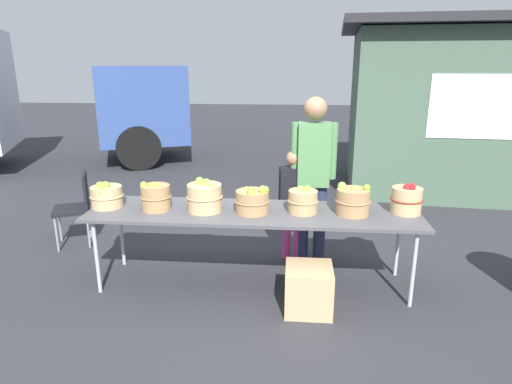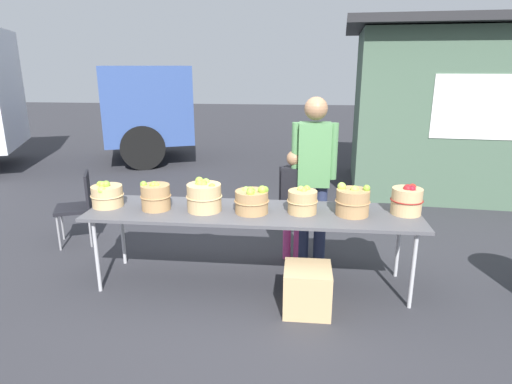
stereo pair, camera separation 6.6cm
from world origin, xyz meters
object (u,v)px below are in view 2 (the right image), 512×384
(child_customer, at_px, (293,197))
(apple_basket_red_0, at_px, (407,200))
(folding_chair, at_px, (79,202))
(apple_basket_green_1, at_px, (156,196))
(apple_basket_green_2, at_px, (204,196))
(market_table, at_px, (253,215))
(apple_basket_green_4, at_px, (302,201))
(apple_basket_green_3, at_px, (252,200))
(apple_basket_green_5, at_px, (353,201))
(apple_basket_green_0, at_px, (107,195))
(produce_crate, at_px, (307,289))
(vendor_adult, at_px, (314,168))

(child_customer, bearing_deg, apple_basket_red_0, 171.73)
(folding_chair, bearing_deg, apple_basket_green_1, 32.86)
(apple_basket_green_2, bearing_deg, apple_basket_green_1, -178.79)
(market_table, distance_m, apple_basket_green_1, 0.94)
(apple_basket_green_4, xyz_separation_m, apple_basket_red_0, (0.95, 0.07, 0.02))
(apple_basket_green_3, relative_size, apple_basket_green_5, 1.02)
(apple_basket_green_3, xyz_separation_m, apple_basket_red_0, (1.42, 0.12, 0.01))
(apple_basket_green_0, height_order, apple_basket_green_2, apple_basket_green_2)
(apple_basket_green_0, height_order, produce_crate, apple_basket_green_0)
(apple_basket_green_4, relative_size, apple_basket_green_5, 0.90)
(apple_basket_green_3, bearing_deg, apple_basket_green_0, 178.29)
(child_customer, bearing_deg, apple_basket_green_1, 43.42)
(apple_basket_green_0, height_order, apple_basket_green_5, apple_basket_green_5)
(folding_chair, relative_size, produce_crate, 2.13)
(child_customer, bearing_deg, vendor_adult, -166.45)
(apple_basket_green_1, height_order, folding_chair, apple_basket_green_1)
(apple_basket_green_3, height_order, apple_basket_green_5, apple_basket_green_5)
(folding_chair, bearing_deg, vendor_adult, 62.14)
(apple_basket_green_2, bearing_deg, apple_basket_red_0, 3.14)
(apple_basket_green_5, bearing_deg, folding_chair, 165.38)
(apple_basket_green_4, distance_m, apple_basket_green_5, 0.45)
(apple_basket_red_0, xyz_separation_m, folding_chair, (-3.57, 0.72, -0.37))
(apple_basket_green_0, xyz_separation_m, apple_basket_green_5, (2.33, -0.00, 0.02))
(market_table, bearing_deg, apple_basket_green_5, 0.06)
(child_customer, relative_size, produce_crate, 3.02)
(apple_basket_green_0, distance_m, apple_basket_green_4, 1.88)
(apple_basket_green_3, distance_m, apple_basket_green_5, 0.92)
(child_customer, bearing_deg, apple_basket_green_3, 77.01)
(apple_basket_green_1, height_order, apple_basket_green_3, apple_basket_green_1)
(apple_basket_green_1, distance_m, apple_basket_green_4, 1.38)
(apple_basket_green_1, height_order, produce_crate, apple_basket_green_1)
(apple_basket_green_3, relative_size, apple_basket_red_0, 1.11)
(apple_basket_green_1, xyz_separation_m, apple_basket_green_3, (0.92, -0.00, -0.01))
(apple_basket_green_1, relative_size, apple_basket_green_4, 1.01)
(apple_basket_green_4, xyz_separation_m, folding_chair, (-2.62, 0.79, -0.36))
(apple_basket_green_4, height_order, vendor_adult, vendor_adult)
(apple_basket_green_0, relative_size, apple_basket_green_4, 1.09)
(apple_basket_green_1, xyz_separation_m, apple_basket_red_0, (2.33, 0.11, 0.00))
(produce_crate, bearing_deg, child_customer, 98.62)
(apple_basket_green_2, relative_size, apple_basket_green_4, 1.18)
(produce_crate, bearing_deg, apple_basket_red_0, 30.03)
(apple_basket_green_5, xyz_separation_m, child_customer, (-0.55, 0.59, -0.16))
(apple_basket_green_4, height_order, child_customer, child_customer)
(apple_basket_green_4, bearing_deg, apple_basket_green_1, -178.19)
(apple_basket_red_0, xyz_separation_m, produce_crate, (-0.89, -0.51, -0.68))
(apple_basket_green_2, height_order, apple_basket_green_3, apple_basket_green_2)
(apple_basket_green_2, bearing_deg, folding_chair, 154.12)
(apple_basket_green_0, bearing_deg, market_table, -0.19)
(apple_basket_green_1, height_order, apple_basket_green_5, apple_basket_green_5)
(market_table, height_order, apple_basket_green_1, apple_basket_green_1)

